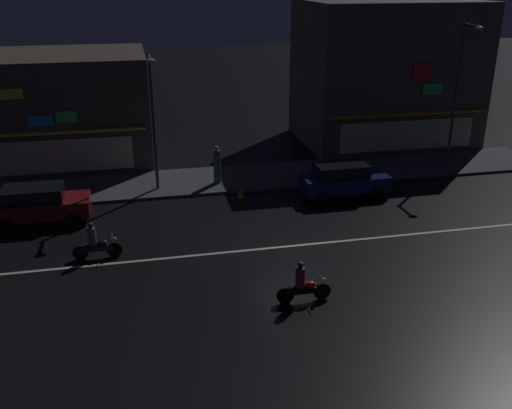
{
  "coord_description": "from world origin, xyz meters",
  "views": [
    {
      "loc": [
        -5.75,
        -20.26,
        10.4
      ],
      "look_at": [
        -1.1,
        1.16,
        1.49
      ],
      "focal_mm": 40.12,
      "sensor_mm": 36.0,
      "label": 1
    }
  ],
  "objects_px": {
    "pedestrian_on_sidewalk": "(217,166)",
    "motorcycle_lead": "(95,243)",
    "streetlamp_mid": "(153,112)",
    "motorcycle_following": "(303,285)",
    "parked_car_trailing": "(343,179)",
    "streetlamp_east": "(459,83)",
    "parked_car_near_kerb": "(38,204)",
    "traffic_cone": "(240,192)"
  },
  "relations": [
    {
      "from": "motorcycle_following",
      "to": "parked_car_trailing",
      "type": "bearing_deg",
      "value": -123.85
    },
    {
      "from": "streetlamp_east",
      "to": "motorcycle_lead",
      "type": "bearing_deg",
      "value": -157.89
    },
    {
      "from": "parked_car_near_kerb",
      "to": "traffic_cone",
      "type": "xyz_separation_m",
      "value": [
        9.34,
        1.03,
        -0.59
      ]
    },
    {
      "from": "parked_car_near_kerb",
      "to": "streetlamp_mid",
      "type": "bearing_deg",
      "value": -153.82
    },
    {
      "from": "streetlamp_east",
      "to": "motorcycle_following",
      "type": "distance_m",
      "value": 18.55
    },
    {
      "from": "streetlamp_mid",
      "to": "parked_car_near_kerb",
      "type": "bearing_deg",
      "value": -153.82
    },
    {
      "from": "streetlamp_east",
      "to": "motorcycle_lead",
      "type": "xyz_separation_m",
      "value": [
        -19.77,
        -8.03,
        -4.05
      ]
    },
    {
      "from": "parked_car_trailing",
      "to": "motorcycle_following",
      "type": "relative_size",
      "value": 2.26
    },
    {
      "from": "streetlamp_mid",
      "to": "streetlamp_east",
      "type": "bearing_deg",
      "value": 4.1
    },
    {
      "from": "streetlamp_mid",
      "to": "parked_car_near_kerb",
      "type": "height_order",
      "value": "streetlamp_mid"
    },
    {
      "from": "streetlamp_east",
      "to": "traffic_cone",
      "type": "bearing_deg",
      "value": -167.73
    },
    {
      "from": "parked_car_trailing",
      "to": "traffic_cone",
      "type": "bearing_deg",
      "value": -8.96
    },
    {
      "from": "pedestrian_on_sidewalk",
      "to": "traffic_cone",
      "type": "bearing_deg",
      "value": 117.56
    },
    {
      "from": "streetlamp_mid",
      "to": "parked_car_near_kerb",
      "type": "relative_size",
      "value": 1.58
    },
    {
      "from": "streetlamp_mid",
      "to": "motorcycle_following",
      "type": "height_order",
      "value": "streetlamp_mid"
    },
    {
      "from": "streetlamp_east",
      "to": "parked_car_trailing",
      "type": "height_order",
      "value": "streetlamp_east"
    },
    {
      "from": "parked_car_trailing",
      "to": "traffic_cone",
      "type": "xyz_separation_m",
      "value": [
        -5.08,
        0.8,
        -0.59
      ]
    },
    {
      "from": "parked_car_trailing",
      "to": "pedestrian_on_sidewalk",
      "type": "bearing_deg",
      "value": -25.5
    },
    {
      "from": "streetlamp_mid",
      "to": "motorcycle_following",
      "type": "xyz_separation_m",
      "value": [
        4.2,
        -11.6,
        -3.53
      ]
    },
    {
      "from": "pedestrian_on_sidewalk",
      "to": "motorcycle_lead",
      "type": "xyz_separation_m",
      "value": [
        -5.9,
        -7.22,
        -0.43
      ]
    },
    {
      "from": "traffic_cone",
      "to": "parked_car_near_kerb",
      "type": "bearing_deg",
      "value": -173.7
    },
    {
      "from": "parked_car_trailing",
      "to": "traffic_cone",
      "type": "height_order",
      "value": "parked_car_trailing"
    },
    {
      "from": "motorcycle_following",
      "to": "parked_car_near_kerb",
      "type": "bearing_deg",
      "value": -49.1
    },
    {
      "from": "parked_car_near_kerb",
      "to": "parked_car_trailing",
      "type": "height_order",
      "value": "same"
    },
    {
      "from": "streetlamp_mid",
      "to": "motorcycle_following",
      "type": "relative_size",
      "value": 3.57
    },
    {
      "from": "parked_car_near_kerb",
      "to": "motorcycle_following",
      "type": "distance_m",
      "value": 13.11
    },
    {
      "from": "streetlamp_mid",
      "to": "pedestrian_on_sidewalk",
      "type": "relative_size",
      "value": 3.41
    },
    {
      "from": "streetlamp_east",
      "to": "traffic_cone",
      "type": "xyz_separation_m",
      "value": [
        -13.03,
        -2.83,
        -4.4
      ]
    },
    {
      "from": "motorcycle_lead",
      "to": "streetlamp_east",
      "type": "bearing_deg",
      "value": 18.28
    },
    {
      "from": "pedestrian_on_sidewalk",
      "to": "parked_car_near_kerb",
      "type": "xyz_separation_m",
      "value": [
        -8.5,
        -3.05,
        -0.2
      ]
    },
    {
      "from": "streetlamp_mid",
      "to": "parked_car_trailing",
      "type": "relative_size",
      "value": 1.58
    },
    {
      "from": "streetlamp_mid",
      "to": "traffic_cone",
      "type": "bearing_deg",
      "value": -22.22
    },
    {
      "from": "pedestrian_on_sidewalk",
      "to": "parked_car_near_kerb",
      "type": "bearing_deg",
      "value": 24.8
    },
    {
      "from": "streetlamp_east",
      "to": "streetlamp_mid",
      "type": "bearing_deg",
      "value": -175.9
    },
    {
      "from": "streetlamp_mid",
      "to": "motorcycle_lead",
      "type": "relative_size",
      "value": 3.57
    },
    {
      "from": "streetlamp_mid",
      "to": "traffic_cone",
      "type": "height_order",
      "value": "streetlamp_mid"
    },
    {
      "from": "traffic_cone",
      "to": "streetlamp_east",
      "type": "bearing_deg",
      "value": 12.27
    },
    {
      "from": "pedestrian_on_sidewalk",
      "to": "motorcycle_lead",
      "type": "relative_size",
      "value": 1.05
    },
    {
      "from": "parked_car_trailing",
      "to": "motorcycle_lead",
      "type": "height_order",
      "value": "parked_car_trailing"
    },
    {
      "from": "motorcycle_lead",
      "to": "motorcycle_following",
      "type": "distance_m",
      "value": 8.46
    },
    {
      "from": "parked_car_near_kerb",
      "to": "motorcycle_following",
      "type": "xyz_separation_m",
      "value": [
        9.58,
        -8.95,
        -0.24
      ]
    },
    {
      "from": "streetlamp_mid",
      "to": "parked_car_trailing",
      "type": "distance_m",
      "value": 9.92
    }
  ]
}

